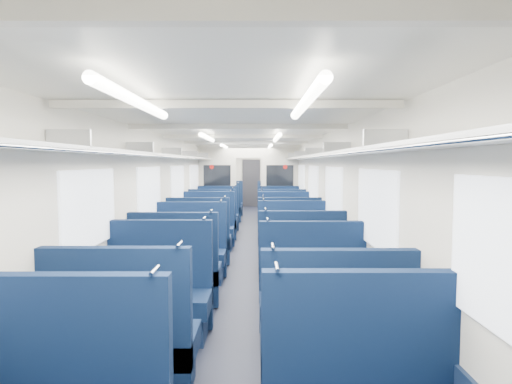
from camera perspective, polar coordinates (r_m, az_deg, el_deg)
floor at (r=9.51m, az=-1.30°, el=-7.40°), size 2.80×18.00×0.01m
ceiling at (r=9.34m, az=-1.33°, el=6.89°), size 2.80×18.00×0.01m
wall_left at (r=9.49m, az=-9.80°, el=-0.32°), size 0.02×18.00×2.35m
dado_left at (r=9.58m, az=-9.65°, el=-5.24°), size 0.03×17.90×0.70m
wall_right at (r=9.42m, az=7.23°, el=-0.32°), size 0.02×18.00×2.35m
dado_right at (r=9.51m, az=7.10°, el=-5.28°), size 0.03×17.90×0.70m
wall_far at (r=18.34m, az=-0.63°, el=1.74°), size 2.80×0.02×2.35m
luggage_rack_left at (r=9.43m, az=-8.73°, el=4.52°), size 0.36×17.40×0.18m
luggage_rack_right at (r=9.37m, az=6.13°, el=4.55°), size 0.36×17.40×0.18m
windows at (r=8.88m, az=-1.39°, el=1.04°), size 2.78×15.60×0.75m
ceiling_fittings at (r=9.07m, az=-1.37°, el=6.59°), size 2.70×16.06×0.11m
end_door at (r=18.28m, az=-0.63°, el=1.19°), size 0.75×0.06×2.00m
bulkhead at (r=12.03m, az=-1.00°, el=0.89°), size 2.80×0.10×2.35m
seat_4 at (r=3.77m, az=-17.23°, el=-19.26°), size 1.14×0.63×1.27m
seat_5 at (r=3.60m, az=10.35°, el=-20.31°), size 1.14×0.63×1.27m
seat_6 at (r=4.86m, az=-12.89°, el=-13.84°), size 1.14×0.63×1.27m
seat_7 at (r=4.69m, az=7.70°, el=-14.44°), size 1.14×0.63×1.27m
seat_8 at (r=5.83m, az=-10.56°, el=-10.78°), size 1.14×0.63×1.27m
seat_9 at (r=5.94m, az=5.99°, el=-10.46°), size 1.14×0.63×1.27m
seat_10 at (r=6.93m, az=-8.79°, el=-8.40°), size 1.14×0.63×1.27m
seat_11 at (r=7.10m, az=4.99°, el=-8.07°), size 1.14×0.63×1.27m
seat_12 at (r=8.05m, az=-7.53°, el=-6.67°), size 1.14×0.63×1.27m
seat_13 at (r=8.04m, az=4.41°, el=-6.67°), size 1.14×0.63×1.27m
seat_14 at (r=9.38m, az=-6.42°, el=-5.16°), size 1.14×0.63×1.27m
seat_15 at (r=9.29m, az=3.81°, el=-5.23°), size 1.14×0.63×1.27m
seat_16 at (r=10.49m, az=-5.72°, el=-4.19°), size 1.14×0.63×1.27m
seat_17 at (r=10.42m, az=3.40°, el=-4.23°), size 1.14×0.63×1.27m
seat_18 at (r=11.57m, az=-5.17°, el=-3.43°), size 1.14×0.63×1.27m
seat_19 at (r=11.47m, az=3.10°, el=-3.48°), size 1.14×0.63×1.27m
seat_20 at (r=13.53m, az=-4.40°, el=-2.36°), size 1.14×0.63×1.27m
seat_21 at (r=13.57m, az=2.63°, el=-2.33°), size 1.14×0.63×1.27m
seat_22 at (r=14.82m, az=-4.01°, el=-1.81°), size 1.14×0.63×1.27m
seat_23 at (r=14.62m, az=2.45°, el=-1.88°), size 1.14×0.63×1.27m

